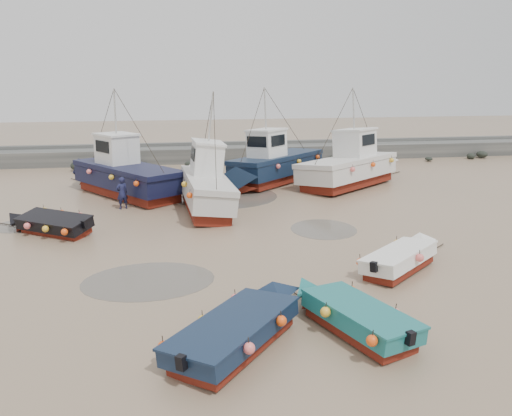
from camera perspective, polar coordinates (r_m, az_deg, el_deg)
The scene contains 15 objects.
ground at distance 20.51m, azimuth -3.79°, elevation -5.24°, with size 120.00×120.00×0.00m, color #8F735B.
seawall at distance 41.69m, azimuth -6.47°, elevation 6.13°, with size 60.00×4.92×1.50m.
puddle_a at distance 18.34m, azimuth -12.19°, elevation -8.11°, with size 4.71×4.71×0.01m, color #575047.
puddle_b at distance 23.81m, azimuth 7.73°, elevation -2.40°, with size 3.11×3.11×0.01m, color #575047.
puddle_c at distance 26.56m, azimuth -24.67°, elevation -1.83°, with size 3.46×3.46×0.01m, color #575047.
puddle_d at distance 29.92m, azimuth -3.54°, elevation 1.37°, with size 6.25×6.25×0.01m, color #575047.
dinghy_1 at distance 13.90m, azimuth -1.56°, elevation -13.24°, with size 4.88×5.49×1.43m.
dinghy_2 at distance 14.85m, azimuth 10.72°, elevation -11.49°, with size 3.09×5.55×1.43m.
dinghy_3 at distance 19.58m, azimuth 16.67°, elevation -5.18°, with size 4.98×4.20×1.43m.
dinghy_4 at distance 24.85m, azimuth -22.49°, elevation -1.38°, with size 5.20×3.68×1.43m.
cabin_boat_0 at distance 31.14m, azimuth -15.12°, elevation 3.88°, with size 7.95×9.50×6.22m.
cabin_boat_1 at distance 26.95m, azimuth -6.15°, elevation 2.73°, with size 2.98×9.52×6.22m.
cabin_boat_2 at distance 32.97m, azimuth 1.82°, elevation 5.04°, with size 8.71×8.03×6.22m.
cabin_boat_3 at distance 33.16m, azimuth 11.13°, elevation 4.82°, with size 9.23×7.42×6.22m.
person at distance 28.06m, azimuth -14.94°, elevation -0.08°, with size 0.64×0.42×1.76m, color #181B3C.
Camera 1 is at (-1.60, -19.15, 7.17)m, focal length 35.00 mm.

